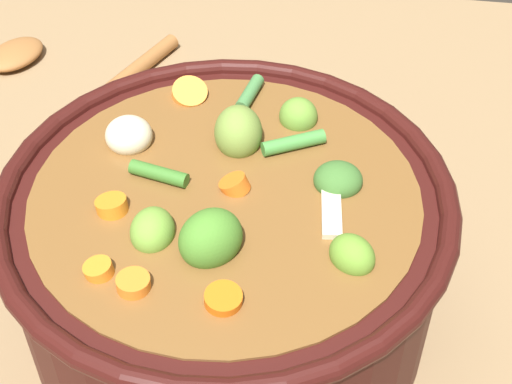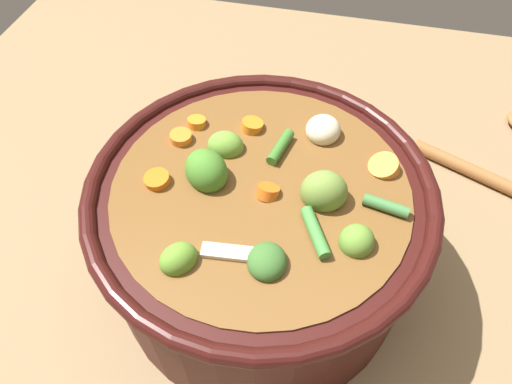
# 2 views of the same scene
# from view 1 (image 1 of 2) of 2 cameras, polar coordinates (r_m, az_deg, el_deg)

# --- Properties ---
(ground_plane) EXTENTS (1.10, 1.10, 0.00)m
(ground_plane) POSITION_cam_1_polar(r_m,az_deg,el_deg) (0.64, -1.92, -9.45)
(ground_plane) COLOR #8C704C
(cooking_pot) EXTENTS (0.32, 0.32, 0.17)m
(cooking_pot) POSITION_cam_1_polar(r_m,az_deg,el_deg) (0.58, -2.10, -4.79)
(cooking_pot) COLOR #38110F
(cooking_pot) RESTS_ON ground_plane
(wooden_spoon) EXTENTS (0.23, 0.22, 0.02)m
(wooden_spoon) POSITION_cam_1_polar(r_m,az_deg,el_deg) (0.91, -14.19, 8.50)
(wooden_spoon) COLOR #9B6232
(wooden_spoon) RESTS_ON ground_plane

